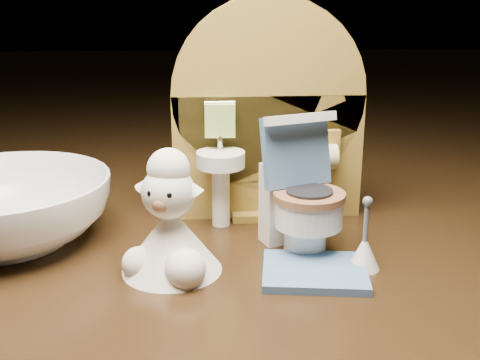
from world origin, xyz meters
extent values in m
cube|color=#322312|center=(0.00, 0.00, -0.05)|extent=(2.50, 2.50, 0.10)
cube|color=olive|center=(0.00, 0.07, 0.04)|extent=(0.13, 0.02, 0.09)
cylinder|color=olive|center=(0.00, 0.07, 0.09)|extent=(0.13, 0.02, 0.13)
cube|color=olive|center=(0.00, 0.07, 0.00)|extent=(0.05, 0.04, 0.01)
cylinder|color=white|center=(-0.03, 0.05, 0.02)|extent=(0.01, 0.01, 0.04)
cylinder|color=white|center=(-0.03, 0.04, 0.05)|extent=(0.03, 0.03, 0.01)
cylinder|color=silver|center=(-0.03, 0.05, 0.06)|extent=(0.00, 0.00, 0.01)
cube|color=#A8D75D|center=(-0.03, 0.05, 0.07)|extent=(0.02, 0.01, 0.02)
cube|color=olive|center=(0.04, 0.06, 0.05)|extent=(0.02, 0.01, 0.02)
cylinder|color=#D2C888|center=(0.04, 0.05, 0.05)|extent=(0.02, 0.02, 0.02)
cylinder|color=white|center=(0.02, 0.00, 0.01)|extent=(0.03, 0.03, 0.02)
cylinder|color=white|center=(0.02, -0.01, 0.03)|extent=(0.04, 0.04, 0.02)
cylinder|color=brown|center=(0.02, -0.01, 0.04)|extent=(0.04, 0.04, 0.00)
cube|color=white|center=(0.01, 0.02, 0.03)|extent=(0.04, 0.03, 0.05)
cube|color=#486C96|center=(0.01, 0.01, 0.06)|extent=(0.05, 0.03, 0.04)
cube|color=white|center=(0.01, 0.01, 0.08)|extent=(0.04, 0.02, 0.01)
cylinder|color=#96AF25|center=(0.02, 0.02, 0.06)|extent=(0.01, 0.01, 0.01)
cube|color=#486C96|center=(0.02, -0.03, 0.00)|extent=(0.06, 0.05, 0.00)
cone|color=white|center=(0.05, -0.03, 0.01)|extent=(0.02, 0.02, 0.02)
cylinder|color=#59595B|center=(0.05, -0.03, 0.03)|extent=(0.00, 0.00, 0.02)
sphere|color=#59595B|center=(0.05, -0.03, 0.04)|extent=(0.01, 0.01, 0.01)
cone|color=white|center=(-0.06, -0.02, 0.02)|extent=(0.06, 0.06, 0.04)
sphere|color=white|center=(-0.06, -0.04, 0.01)|extent=(0.02, 0.02, 0.02)
sphere|color=white|center=(-0.08, -0.03, 0.01)|extent=(0.02, 0.02, 0.02)
sphere|color=white|center=(-0.06, -0.02, 0.05)|extent=(0.03, 0.03, 0.03)
sphere|color=#A7704D|center=(-0.07, -0.03, 0.04)|extent=(0.01, 0.01, 0.01)
sphere|color=white|center=(-0.06, -0.02, 0.06)|extent=(0.02, 0.02, 0.02)
cone|color=white|center=(-0.08, -0.02, 0.05)|extent=(0.02, 0.01, 0.01)
cone|color=white|center=(-0.05, -0.02, 0.05)|extent=(0.02, 0.01, 0.01)
sphere|color=black|center=(-0.07, -0.03, 0.05)|extent=(0.00, 0.00, 0.00)
sphere|color=black|center=(-0.06, -0.04, 0.05)|extent=(0.00, 0.00, 0.00)
imported|color=white|center=(-0.17, 0.03, 0.02)|extent=(0.14, 0.14, 0.04)
camera|label=1|loc=(-0.04, -0.33, 0.15)|focal=45.00mm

